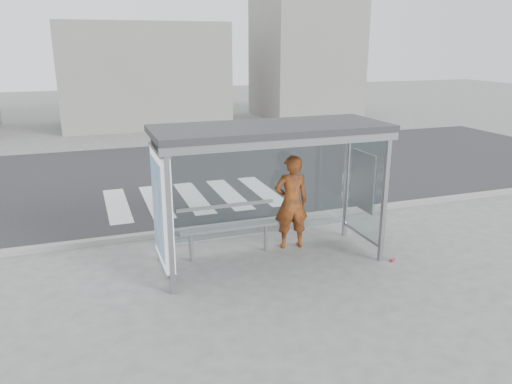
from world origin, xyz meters
TOP-DOWN VIEW (x-y plane):
  - ground at (0.00, 0.00)m, footprint 80.00×80.00m
  - road at (0.00, 7.00)m, footprint 30.00×10.00m
  - curb at (0.00, 1.95)m, footprint 30.00×0.18m
  - crosswalk at (-0.50, 4.50)m, footprint 4.55×3.00m
  - bus_shelter at (-0.37, 0.06)m, footprint 4.25×1.65m
  - building_center at (0.00, 18.00)m, footprint 8.00×5.00m
  - building_right at (9.00, 18.00)m, footprint 5.00×5.00m
  - person at (0.64, 0.50)m, footprint 0.75×0.53m
  - bench at (-0.67, 0.50)m, footprint 1.95×0.33m
  - soda_can at (2.20, -0.82)m, footprint 0.14×0.12m

SIDE VIEW (x-z plane):
  - ground at x=0.00m, z-range 0.00..0.00m
  - crosswalk at x=-0.50m, z-range 0.00..0.00m
  - road at x=0.00m, z-range 0.00..0.01m
  - soda_can at x=2.20m, z-range 0.00..0.07m
  - curb at x=0.00m, z-range 0.00..0.12m
  - bench at x=-0.67m, z-range 0.09..1.10m
  - person at x=0.64m, z-range 0.00..1.92m
  - bus_shelter at x=-0.37m, z-range 0.67..3.29m
  - building_center at x=0.00m, z-range 0.00..5.00m
  - building_right at x=9.00m, z-range 0.00..7.00m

